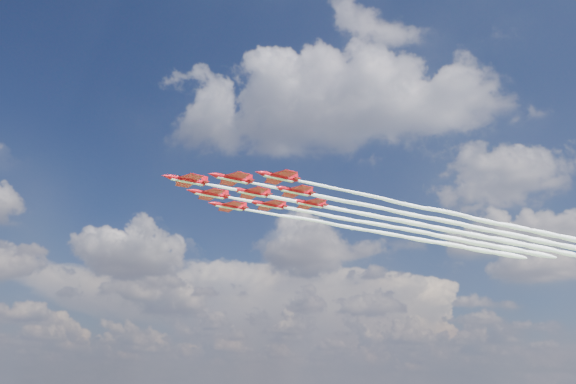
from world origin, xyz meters
name	(u,v)px	position (x,y,z in m)	size (l,w,h in m)	color
jet_lead	(364,214)	(30.92, 23.51, 72.81)	(87.11, 89.24, 3.07)	red
jet_row2_port	(403,213)	(42.61, 25.24, 72.81)	(87.11, 89.24, 3.07)	red
jet_row2_starb	(373,224)	(32.35, 35.24, 72.81)	(87.11, 89.24, 3.07)	red
jet_row3_port	(443,212)	(54.30, 26.96, 72.81)	(87.11, 89.24, 3.07)	red
jet_row3_centre	(410,223)	(44.04, 36.97, 72.81)	(87.11, 89.24, 3.07)	red
jet_row3_starb	(381,233)	(33.78, 46.98, 72.81)	(87.11, 89.24, 3.07)	red
jet_row4_port	(447,222)	(55.74, 38.69, 72.81)	(87.11, 89.24, 3.07)	red
jet_row4_starb	(416,232)	(45.48, 48.70, 72.81)	(87.11, 89.24, 3.07)	red
jet_tail	(451,231)	(57.17, 50.42, 72.81)	(87.11, 89.24, 3.07)	red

